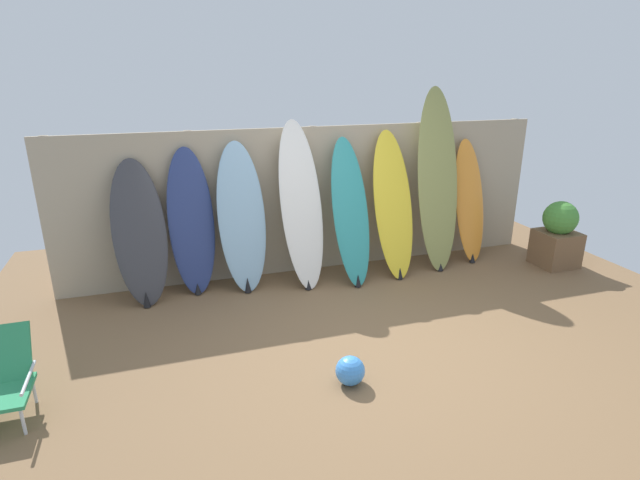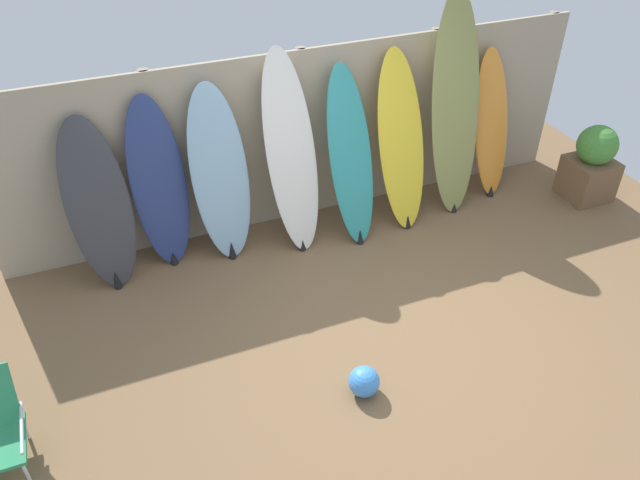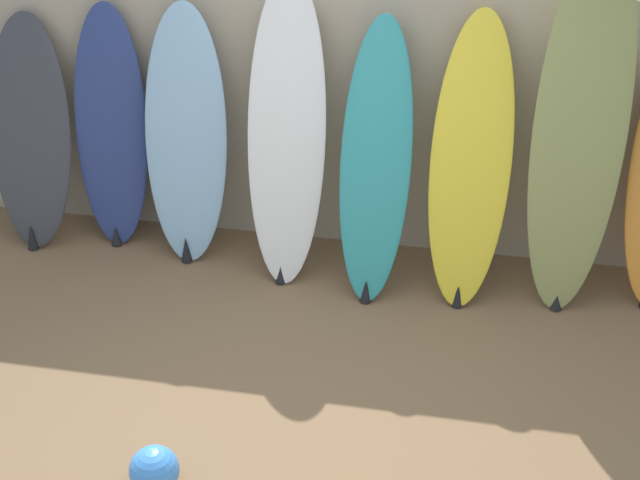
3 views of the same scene
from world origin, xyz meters
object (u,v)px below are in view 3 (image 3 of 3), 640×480
surfboard_navy_1 (111,130)px  surfboard_skyblue_2 (186,139)px  surfboard_teal_4 (376,164)px  surfboard_yellow_5 (470,165)px  surfboard_white_3 (287,135)px  beach_ball (154,470)px  surfboard_charcoal_0 (30,135)px  surfboard_olive_6 (580,132)px

surfboard_navy_1 → surfboard_skyblue_2: bearing=-9.0°
surfboard_teal_4 → surfboard_yellow_5: 0.58m
surfboard_white_3 → surfboard_skyblue_2: bearing=175.4°
surfboard_skyblue_2 → surfboard_white_3: surfboard_white_3 is taller
surfboard_white_3 → beach_ball: 2.28m
surfboard_navy_1 → surfboard_skyblue_2: (0.55, -0.09, 0.02)m
surfboard_navy_1 → surfboard_teal_4: size_ratio=0.97×
surfboard_teal_4 → surfboard_yellow_5: size_ratio=0.97×
surfboard_charcoal_0 → surfboard_skyblue_2: 1.11m
surfboard_teal_4 → surfboard_olive_6: surfboard_olive_6 is taller
surfboard_charcoal_0 → surfboard_teal_4: (2.37, -0.15, 0.07)m
surfboard_skyblue_2 → surfboard_olive_6: size_ratio=0.75×
surfboard_yellow_5 → surfboard_teal_4: bearing=-175.4°
surfboard_skyblue_2 → surfboard_white_3: bearing=-4.6°
surfboard_yellow_5 → surfboard_olive_6: 0.66m
surfboard_white_3 → beach_ball: surfboard_white_3 is taller
beach_ball → surfboard_charcoal_0: bearing=126.1°
surfboard_yellow_5 → beach_ball: (-1.35, -2.08, -0.74)m
surfboard_teal_4 → surfboard_olive_6: (1.19, 0.08, 0.28)m
surfboard_skyblue_2 → surfboard_teal_4: (1.26, -0.14, 0.00)m
surfboard_charcoal_0 → surfboard_olive_6: surfboard_olive_6 is taller
surfboard_white_3 → surfboard_olive_6: bearing=-0.3°
surfboard_skyblue_2 → surfboard_olive_6: (2.45, -0.06, 0.28)m
surfboard_charcoal_0 → surfboard_skyblue_2: bearing=-0.4°
surfboard_white_3 → surfboard_olive_6: surfboard_olive_6 is taller
surfboard_white_3 → surfboard_teal_4: size_ratio=1.12×
surfboard_skyblue_2 → surfboard_teal_4: bearing=-6.4°
surfboard_charcoal_0 → beach_ball: surfboard_charcoal_0 is taller
surfboard_olive_6 → beach_ball: (-1.96, -2.11, -1.00)m
surfboard_charcoal_0 → beach_ball: size_ratio=6.44×
surfboard_navy_1 → surfboard_olive_6: bearing=-2.9°
surfboard_yellow_5 → surfboard_navy_1: bearing=175.6°
surfboard_charcoal_0 → surfboard_white_3: surfboard_white_3 is taller
surfboard_teal_4 → surfboard_olive_6: bearing=3.7°
surfboard_white_3 → beach_ball: (-0.20, -2.12, -0.82)m
surfboard_navy_1 → surfboard_white_3: size_ratio=0.86×
surfboard_white_3 → surfboard_navy_1: bearing=173.5°
surfboard_charcoal_0 → surfboard_navy_1: (0.55, 0.08, 0.04)m
surfboard_white_3 → surfboard_olive_6: size_ratio=0.85×
surfboard_charcoal_0 → surfboard_skyblue_2: surfboard_skyblue_2 is taller
surfboard_charcoal_0 → surfboard_navy_1: 0.56m
surfboard_olive_6 → surfboard_navy_1: bearing=177.1°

